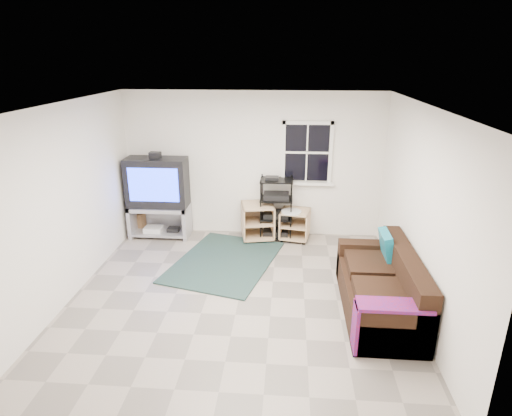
# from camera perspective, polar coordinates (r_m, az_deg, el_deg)

# --- Properties ---
(room) EXTENTS (4.60, 4.62, 4.60)m
(room) POSITION_cam_1_polar(r_m,az_deg,el_deg) (7.60, 6.78, 6.80)
(room) COLOR gray
(room) RESTS_ON ground
(tv_unit) EXTENTS (1.07, 0.53, 1.57)m
(tv_unit) POSITION_cam_1_polar(r_m,az_deg,el_deg) (7.86, -12.92, 2.23)
(tv_unit) COLOR #A09FA7
(tv_unit) RESTS_ON ground
(av_rack) EXTENTS (0.57, 0.42, 1.15)m
(av_rack) POSITION_cam_1_polar(r_m,az_deg,el_deg) (7.69, 2.69, -0.55)
(av_rack) COLOR black
(av_rack) RESTS_ON ground
(side_table_left) EXTENTS (0.66, 0.66, 0.66)m
(side_table_left) POSITION_cam_1_polar(r_m,az_deg,el_deg) (7.74, 0.18, -1.56)
(side_table_left) COLOR #DBB086
(side_table_left) RESTS_ON ground
(side_table_right) EXTENTS (0.58, 0.58, 0.58)m
(side_table_right) POSITION_cam_1_polar(r_m,az_deg,el_deg) (7.74, 5.21, -1.88)
(side_table_right) COLOR #DBB086
(side_table_right) RESTS_ON ground
(sofa) EXTENTS (0.87, 1.96, 0.89)m
(sofa) POSITION_cam_1_polar(r_m,az_deg,el_deg) (5.83, 16.44, -10.37)
(sofa) COLOR black
(sofa) RESTS_ON ground
(shag_rug) EXTENTS (1.90, 2.28, 0.02)m
(shag_rug) POSITION_cam_1_polar(r_m,az_deg,el_deg) (6.99, -4.20, -7.12)
(shag_rug) COLOR black
(shag_rug) RESTS_ON ground
(paper_bag) EXTENTS (0.29, 0.23, 0.36)m
(paper_bag) POSITION_cam_1_polar(r_m,az_deg,el_deg) (8.38, -15.43, -1.83)
(paper_bag) COLOR olive
(paper_bag) RESTS_ON ground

